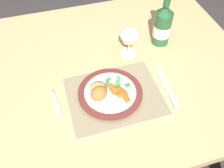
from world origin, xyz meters
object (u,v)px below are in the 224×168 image
(dinner_plate, at_px, (110,93))
(table_knife, at_px, (169,91))
(wine_glass, at_px, (129,36))
(fork, at_px, (57,105))
(bottle, at_px, (163,25))
(dining_table, at_px, (99,83))

(dinner_plate, relative_size, table_knife, 1.19)
(wine_glass, bearing_deg, fork, -151.63)
(dinner_plate, distance_m, fork, 0.20)
(fork, relative_size, wine_glass, 1.03)
(table_knife, relative_size, wine_glass, 1.51)
(fork, bearing_deg, bottle, 23.58)
(wine_glass, bearing_deg, dinner_plate, -125.25)
(table_knife, height_order, bottle, bottle)
(dining_table, relative_size, dinner_plate, 5.34)
(fork, relative_size, bottle, 0.56)
(dinner_plate, relative_size, wine_glass, 1.80)
(dinner_plate, distance_m, bottle, 0.40)
(dinner_plate, relative_size, fork, 1.76)
(fork, bearing_deg, table_knife, -7.66)
(dining_table, height_order, dinner_plate, dinner_plate)
(fork, xyz_separation_m, table_knife, (0.43, -0.06, 0.00))
(dinner_plate, xyz_separation_m, wine_glass, (0.14, 0.20, 0.08))
(dining_table, height_order, fork, fork)
(wine_glass, bearing_deg, table_knife, -71.47)
(dining_table, xyz_separation_m, dinner_plate, (0.01, -0.15, 0.10))
(fork, height_order, bottle, bottle)
(dining_table, relative_size, fork, 9.38)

